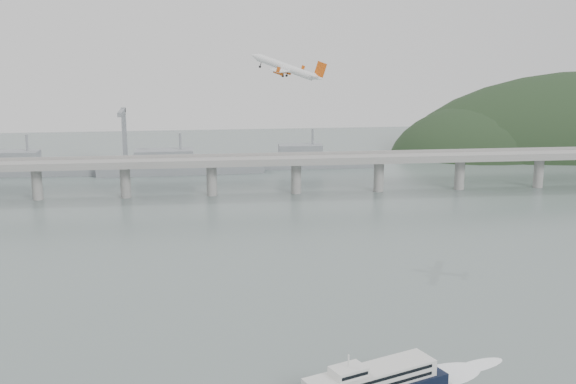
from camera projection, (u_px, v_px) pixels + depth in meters
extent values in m
plane|color=slate|center=(305.00, 331.00, 263.64)|extent=(900.00, 900.00, 0.00)
cube|color=gray|center=(262.00, 161.00, 452.32)|extent=(800.00, 22.00, 2.20)
cube|color=gray|center=(264.00, 161.00, 441.69)|extent=(800.00, 0.60, 1.80)
cube|color=gray|center=(261.00, 154.00, 462.00)|extent=(800.00, 0.60, 1.80)
cylinder|color=gray|center=(37.00, 183.00, 441.66)|extent=(6.00, 6.00, 21.00)
cylinder|color=gray|center=(125.00, 181.00, 446.70)|extent=(6.00, 6.00, 21.00)
cylinder|color=gray|center=(212.00, 180.00, 451.75)|extent=(6.00, 6.00, 21.00)
cylinder|color=gray|center=(296.00, 178.00, 456.80)|extent=(6.00, 6.00, 21.00)
cylinder|color=gray|center=(379.00, 176.00, 461.84)|extent=(6.00, 6.00, 21.00)
cylinder|color=gray|center=(460.00, 174.00, 466.89)|extent=(6.00, 6.00, 21.00)
cylinder|color=gray|center=(539.00, 172.00, 471.94)|extent=(6.00, 6.00, 21.00)
ellipsoid|color=black|center=(478.00, 167.00, 593.50)|extent=(140.00, 110.00, 96.00)
cube|color=slate|center=(29.00, 169.00, 508.61)|extent=(95.67, 20.15, 8.00)
cube|color=slate|center=(13.00, 157.00, 505.77)|extent=(33.90, 15.02, 8.00)
cylinder|color=slate|center=(27.00, 145.00, 504.86)|extent=(1.60, 1.60, 14.00)
cube|color=slate|center=(181.00, 167.00, 513.87)|extent=(110.55, 21.43, 8.00)
cube|color=slate|center=(164.00, 156.00, 510.88)|extent=(39.01, 16.73, 8.00)
cylinder|color=slate|center=(180.00, 143.00, 510.11)|extent=(1.60, 1.60, 14.00)
cube|color=slate|center=(312.00, 161.00, 532.62)|extent=(85.00, 13.60, 8.00)
cube|color=slate|center=(300.00, 150.00, 529.88)|extent=(29.75, 11.90, 8.00)
cylinder|color=slate|center=(313.00, 139.00, 528.87)|extent=(1.60, 1.60, 14.00)
cube|color=slate|center=(124.00, 136.00, 539.92)|extent=(3.00, 3.00, 40.00)
cube|color=slate|center=(122.00, 112.00, 526.03)|extent=(3.00, 28.00, 3.00)
cube|color=silver|center=(371.00, 377.00, 217.89)|extent=(40.65, 24.51, 4.78)
cube|color=black|center=(381.00, 380.00, 213.50)|extent=(33.45, 14.37, 0.96)
cube|color=black|center=(361.00, 366.00, 221.70)|extent=(33.45, 14.37, 0.96)
cube|color=black|center=(361.00, 373.00, 222.24)|extent=(33.45, 14.37, 0.96)
cube|color=silver|center=(348.00, 371.00, 213.44)|extent=(11.41, 9.90, 2.48)
cube|color=black|center=(355.00, 376.00, 210.56)|extent=(7.95, 3.48, 0.96)
cylinder|color=silver|center=(349.00, 361.00, 212.72)|extent=(0.63, 0.63, 3.82)
ellipsoid|color=white|center=(443.00, 376.00, 231.96)|extent=(30.70, 23.44, 0.19)
ellipsoid|color=white|center=(477.00, 366.00, 238.27)|extent=(21.68, 14.41, 0.19)
cylinder|color=white|center=(285.00, 67.00, 329.96)|extent=(24.07, 15.65, 10.92)
cone|color=white|center=(255.00, 56.00, 333.79)|extent=(5.60, 5.11, 4.34)
cone|color=white|center=(318.00, 78.00, 325.89)|extent=(6.29, 5.26, 4.61)
cube|color=white|center=(287.00, 70.00, 329.98)|extent=(17.71, 30.39, 3.26)
cube|color=white|center=(316.00, 76.00, 325.95)|extent=(7.42, 11.31, 1.66)
cube|color=#C94C0D|center=(320.00, 69.00, 324.86)|extent=(5.44, 2.59, 7.00)
cylinder|color=#C94C0D|center=(287.00, 71.00, 335.42)|extent=(4.85, 3.99, 3.22)
cylinder|color=black|center=(283.00, 70.00, 335.92)|extent=(1.81, 2.25, 2.14)
cube|color=white|center=(287.00, 69.00, 335.16)|extent=(2.40, 1.29, 1.76)
cylinder|color=#C94C0D|center=(279.00, 72.00, 325.98)|extent=(4.85, 3.99, 3.22)
cylinder|color=black|center=(275.00, 71.00, 326.48)|extent=(1.81, 2.25, 2.14)
cube|color=white|center=(279.00, 70.00, 325.72)|extent=(2.40, 1.29, 1.76)
cylinder|color=black|center=(287.00, 73.00, 332.68)|extent=(1.07, 0.63, 2.24)
cylinder|color=black|center=(287.00, 76.00, 332.96)|extent=(1.33, 0.86, 1.29)
cylinder|color=black|center=(283.00, 74.00, 328.21)|extent=(1.07, 0.63, 2.24)
cylinder|color=black|center=(283.00, 76.00, 328.49)|extent=(1.33, 0.86, 1.29)
cylinder|color=black|center=(261.00, 64.00, 333.55)|extent=(1.07, 0.63, 2.24)
cylinder|color=black|center=(260.00, 67.00, 333.83)|extent=(1.33, 0.86, 1.29)
cube|color=#C94C0D|center=(303.00, 68.00, 343.79)|extent=(1.99, 0.99, 2.57)
cube|color=#C94C0D|center=(278.00, 70.00, 314.60)|extent=(1.99, 0.99, 2.57)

